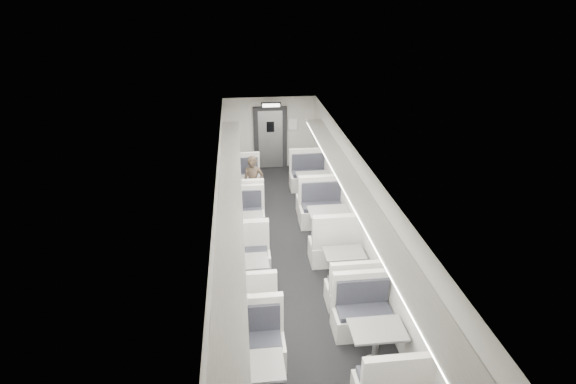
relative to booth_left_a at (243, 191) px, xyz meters
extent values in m
cube|color=black|center=(1.00, -3.24, -0.45)|extent=(3.00, 12.00, 0.12)
cube|color=silver|center=(1.00, -3.24, 2.07)|extent=(3.00, 12.00, 0.12)
cube|color=silver|center=(1.00, 2.82, 0.81)|extent=(3.00, 0.12, 2.40)
cube|color=silver|center=(-0.56, -3.24, 0.81)|extent=(0.12, 12.00, 2.40)
cube|color=silver|center=(2.56, -3.24, 0.81)|extent=(0.12, 12.00, 2.40)
cube|color=silver|center=(0.00, -0.80, -0.16)|extent=(1.08, 0.60, 0.46)
cube|color=#22222D|center=(0.00, -0.77, 0.12)|extent=(0.96, 0.48, 0.10)
cube|color=silver|center=(0.00, -1.02, 0.42)|extent=(1.08, 0.12, 0.71)
cube|color=silver|center=(0.00, 0.80, -0.16)|extent=(1.08, 0.60, 0.46)
cube|color=#22222D|center=(0.00, 0.77, 0.12)|extent=(0.96, 0.48, 0.10)
cube|color=silver|center=(0.00, 1.02, 0.42)|extent=(1.08, 0.12, 0.71)
cylinder|color=silver|center=(0.00, 0.00, -0.04)|extent=(0.10, 0.10, 0.70)
cylinder|color=silver|center=(0.00, 0.00, -0.38)|extent=(0.37, 0.37, 0.03)
cube|color=gray|center=(0.00, 0.00, 0.35)|extent=(0.90, 0.61, 0.04)
cube|color=silver|center=(0.00, -2.92, -0.18)|extent=(1.02, 0.57, 0.44)
cube|color=#22222D|center=(0.00, -2.89, 0.09)|extent=(0.91, 0.45, 0.10)
cube|color=silver|center=(0.00, -3.12, 0.38)|extent=(1.02, 0.12, 0.68)
cube|color=silver|center=(0.00, -1.41, -0.18)|extent=(1.02, 0.57, 0.44)
cube|color=#22222D|center=(0.00, -1.44, 0.09)|extent=(0.91, 0.45, 0.10)
cube|color=silver|center=(0.00, -1.20, 0.38)|extent=(1.02, 0.12, 0.68)
cylinder|color=silver|center=(0.00, -2.16, -0.06)|extent=(0.10, 0.10, 0.67)
cylinder|color=silver|center=(0.00, -2.16, -0.38)|extent=(0.35, 0.35, 0.03)
cube|color=gray|center=(0.00, -2.16, 0.31)|extent=(0.85, 0.58, 0.04)
cube|color=silver|center=(0.00, -4.79, -0.17)|extent=(1.03, 0.57, 0.44)
cube|color=#22222D|center=(0.00, -4.76, 0.09)|extent=(0.91, 0.46, 0.10)
cube|color=silver|center=(0.00, -4.99, 0.38)|extent=(1.03, 0.12, 0.68)
cube|color=silver|center=(0.00, -3.27, -0.17)|extent=(1.03, 0.57, 0.44)
cube|color=#22222D|center=(0.00, -3.30, 0.09)|extent=(0.91, 0.46, 0.10)
cube|color=silver|center=(0.00, -3.06, 0.38)|extent=(1.03, 0.12, 0.68)
cylinder|color=silver|center=(0.00, -4.03, -0.06)|extent=(0.10, 0.10, 0.67)
cylinder|color=silver|center=(0.00, -4.03, -0.38)|extent=(0.35, 0.35, 0.03)
cube|color=gray|center=(0.00, -4.03, 0.32)|extent=(0.85, 0.58, 0.04)
cube|color=silver|center=(0.00, -5.96, -0.16)|extent=(1.10, 0.61, 0.47)
cube|color=#22222D|center=(0.00, -5.99, 0.13)|extent=(0.97, 0.49, 0.10)
cube|color=silver|center=(0.00, -5.74, 0.44)|extent=(1.10, 0.12, 0.73)
cube|color=gray|center=(0.00, -6.77, 0.36)|extent=(0.91, 0.62, 0.04)
cube|color=silver|center=(2.00, -0.80, -0.16)|extent=(1.12, 0.62, 0.47)
cube|color=#22222D|center=(2.00, -0.77, 0.13)|extent=(0.99, 0.49, 0.11)
cube|color=silver|center=(2.00, -1.03, 0.45)|extent=(1.12, 0.13, 0.74)
cube|color=silver|center=(2.00, 0.84, -0.16)|extent=(1.12, 0.62, 0.47)
cube|color=#22222D|center=(2.00, 0.81, 0.13)|extent=(0.99, 0.49, 0.11)
cube|color=silver|center=(2.00, 1.07, 0.45)|extent=(1.12, 0.13, 0.74)
cylinder|color=silver|center=(2.00, 0.02, -0.03)|extent=(0.11, 0.11, 0.73)
cylinder|color=silver|center=(2.00, 0.02, -0.38)|extent=(0.38, 0.38, 0.03)
cube|color=gray|center=(2.00, 0.02, 0.38)|extent=(0.93, 0.63, 0.04)
cube|color=silver|center=(2.00, -3.13, -0.15)|extent=(1.16, 0.65, 0.49)
cube|color=#22222D|center=(2.00, -3.10, 0.16)|extent=(1.03, 0.52, 0.11)
cube|color=silver|center=(2.00, -3.36, 0.48)|extent=(1.16, 0.13, 0.77)
cube|color=silver|center=(2.00, -1.42, -0.15)|extent=(1.16, 0.65, 0.49)
cube|color=#22222D|center=(2.00, -1.45, 0.16)|extent=(1.03, 0.52, 0.11)
cube|color=silver|center=(2.00, -1.18, 0.48)|extent=(1.16, 0.13, 0.77)
cylinder|color=silver|center=(2.00, -2.27, -0.01)|extent=(0.11, 0.11, 0.76)
cylinder|color=silver|center=(2.00, -2.27, -0.38)|extent=(0.39, 0.39, 0.03)
cube|color=gray|center=(2.00, -2.27, 0.41)|extent=(0.96, 0.66, 0.04)
cube|color=silver|center=(2.00, -4.64, -0.18)|extent=(0.99, 0.55, 0.42)
cube|color=#22222D|center=(2.00, -4.61, 0.08)|extent=(0.88, 0.44, 0.09)
cube|color=silver|center=(2.00, -4.84, 0.36)|extent=(0.99, 0.11, 0.66)
cube|color=silver|center=(2.00, -3.17, -0.18)|extent=(0.99, 0.55, 0.42)
cube|color=#22222D|center=(2.00, -3.20, 0.08)|extent=(0.88, 0.44, 0.09)
cube|color=silver|center=(2.00, -2.97, 0.36)|extent=(0.99, 0.11, 0.66)
cylinder|color=silver|center=(2.00, -3.91, -0.07)|extent=(0.09, 0.09, 0.65)
cylinder|color=silver|center=(2.00, -3.91, -0.38)|extent=(0.34, 0.34, 0.03)
cube|color=gray|center=(2.00, -3.91, 0.29)|extent=(0.83, 0.56, 0.04)
cube|color=#22222D|center=(2.00, -6.96, 0.11)|extent=(0.94, 0.47, 0.10)
cube|color=silver|center=(2.00, -7.20, 0.40)|extent=(1.06, 0.12, 0.70)
cube|color=silver|center=(2.00, -5.43, -0.17)|extent=(1.06, 0.59, 0.45)
cube|color=#22222D|center=(2.00, -5.46, 0.11)|extent=(0.94, 0.47, 0.10)
cube|color=silver|center=(2.00, -5.22, 0.40)|extent=(1.06, 0.12, 0.70)
cylinder|color=silver|center=(2.00, -6.21, -0.05)|extent=(0.10, 0.10, 0.69)
cylinder|color=silver|center=(2.00, -6.21, -0.38)|extent=(0.36, 0.36, 0.03)
cube|color=gray|center=(2.00, -6.21, 0.34)|extent=(0.88, 0.60, 0.04)
imported|color=black|center=(0.29, -0.37, 0.38)|extent=(0.61, 0.45, 1.55)
cube|color=black|center=(-0.49, 0.16, 0.96)|extent=(0.02, 1.18, 0.84)
cube|color=black|center=(-0.49, -2.04, 0.96)|extent=(0.02, 1.18, 0.84)
cube|color=black|center=(-0.49, -4.24, 0.96)|extent=(0.02, 1.18, 0.84)
cube|color=black|center=(-0.49, -6.44, 0.96)|extent=(0.02, 1.18, 0.84)
cube|color=silver|center=(-0.26, -3.54, 1.53)|extent=(0.46, 10.40, 0.05)
cube|color=white|center=(-0.06, -3.54, 1.48)|extent=(0.05, 10.20, 0.04)
cube|color=silver|center=(2.26, -3.54, 1.53)|extent=(0.46, 10.40, 0.05)
cube|color=white|center=(2.06, -3.54, 1.48)|extent=(0.05, 10.20, 0.04)
cube|color=black|center=(1.00, 2.70, 0.66)|extent=(1.10, 0.10, 2.10)
cube|color=silver|center=(1.00, 2.67, 0.61)|extent=(0.80, 0.05, 1.95)
cube|color=black|center=(1.00, 2.63, 1.06)|extent=(0.25, 0.02, 0.35)
cube|color=black|center=(1.00, 2.21, 1.89)|extent=(0.62, 0.10, 0.16)
cube|color=white|center=(1.00, 2.15, 1.89)|extent=(0.54, 0.02, 0.10)
cube|color=silver|center=(1.75, 2.68, 1.11)|extent=(0.32, 0.02, 0.40)
camera|label=1|loc=(-0.03, -11.53, 5.31)|focal=28.00mm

